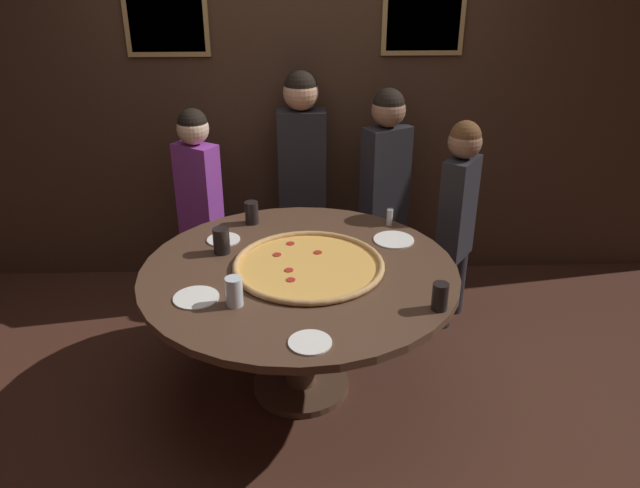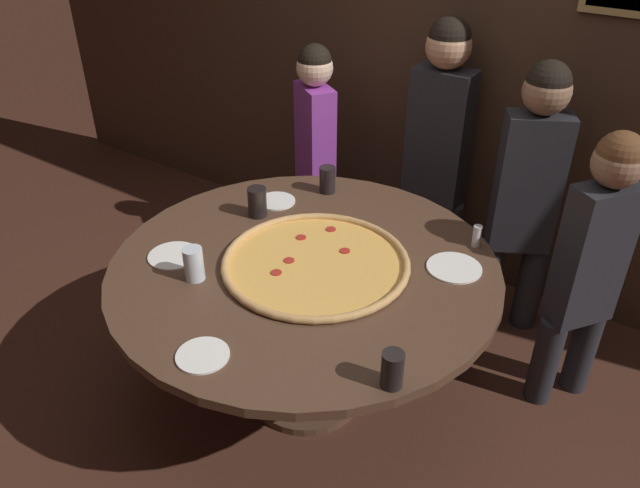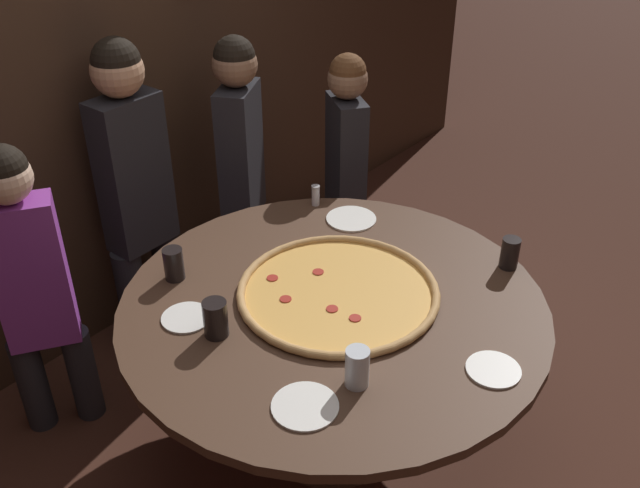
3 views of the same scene
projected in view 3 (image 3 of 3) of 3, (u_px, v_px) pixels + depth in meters
The scene contains 17 objects.
ground_plane at pixel (331, 440), 3.04m from camera, with size 24.00×24.00×0.00m, color #422319.
back_wall at pixel (82, 73), 3.08m from camera, with size 6.40×0.08×2.60m.
dining_table at pixel (333, 329), 2.71m from camera, with size 1.59×1.59×0.74m.
giant_pizza at pixel (338, 291), 2.67m from camera, with size 0.76×0.76×0.03m.
drink_cup_centre_back at pixel (215, 319), 2.44m from camera, with size 0.09×0.09×0.14m, color black.
drink_cup_near_right at pixel (174, 264), 2.73m from camera, with size 0.08×0.08×0.13m, color black.
drink_cup_far_right at pixel (357, 368), 2.24m from camera, with size 0.08×0.08×0.14m, color silver.
drink_cup_far_left at pixel (510, 253), 2.80m from camera, with size 0.07×0.07×0.13m, color black.
white_plate_near_front at pixel (351, 219), 3.14m from camera, with size 0.22×0.22×0.01m, color white.
white_plate_left_side at pixel (186, 318), 2.55m from camera, with size 0.18×0.18×0.01m, color white.
white_plate_beside_cup at pixel (305, 406), 2.19m from camera, with size 0.21×0.21×0.01m, color white.
white_plate_right_side at pixel (493, 370), 2.32m from camera, with size 0.18×0.18×0.01m, color white.
condiment_shaker at pixel (316, 195), 3.23m from camera, with size 0.04×0.04×0.10m.
diner_far_right at pixel (134, 180), 3.22m from camera, with size 0.37×0.22×1.50m.
diner_side_right at pixel (32, 280), 2.75m from camera, with size 0.34×0.28×1.31m.
diner_far_left at pixel (346, 163), 3.62m from camera, with size 0.28×0.33×1.30m.
diner_side_left at pixel (241, 159), 3.52m from camera, with size 0.37×0.28×1.41m.
Camera 3 is at (-1.66, -1.30, 2.34)m, focal length 40.00 mm.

